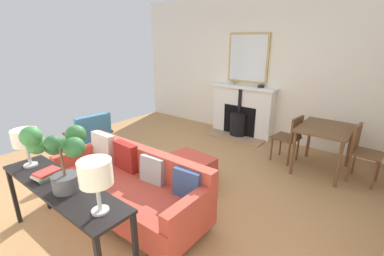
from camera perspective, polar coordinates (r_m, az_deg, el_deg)
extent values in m
cube|color=#A87A4C|center=(4.15, -7.27, -10.92)|extent=(5.58, 5.75, 0.01)
cube|color=silver|center=(5.93, 12.13, 12.53)|extent=(0.12, 5.75, 2.89)
cube|color=#9E7A5B|center=(5.80, 8.92, -1.96)|extent=(0.40, 1.29, 0.03)
cube|color=white|center=(5.92, 10.74, 3.48)|extent=(0.26, 1.36, 1.03)
cube|color=black|center=(5.88, 10.14, 1.67)|extent=(0.06, 0.75, 0.63)
cylinder|color=black|center=(5.87, 9.91, 0.84)|extent=(0.36, 0.36, 0.47)
cylinder|color=black|center=(5.80, 10.05, 3.17)|extent=(0.38, 0.38, 0.02)
cylinder|color=black|center=(5.73, 10.20, 5.72)|extent=(0.07, 0.07, 0.51)
cube|color=white|center=(5.79, 10.95, 8.62)|extent=(0.31, 1.44, 0.05)
cube|color=tan|center=(5.83, 11.93, 14.44)|extent=(0.04, 0.90, 1.00)
cube|color=silver|center=(5.81, 11.83, 14.44)|extent=(0.01, 0.82, 0.92)
cylinder|color=#9E9384|center=(5.94, 8.75, 9.48)|extent=(0.12, 0.12, 0.05)
torus|color=#9E9384|center=(5.93, 8.76, 9.68)|extent=(0.12, 0.12, 0.01)
cylinder|color=black|center=(5.65, 14.54, 8.63)|extent=(0.14, 0.14, 0.05)
torus|color=black|center=(5.65, 14.55, 8.83)|extent=(0.14, 0.14, 0.01)
cylinder|color=#B2B2B7|center=(4.02, -25.35, -12.90)|extent=(0.04, 0.04, 0.10)
cylinder|color=#B2B2B7|center=(4.28, -17.88, -9.94)|extent=(0.04, 0.04, 0.10)
cylinder|color=#B2B2B7|center=(3.18, 1.92, -19.92)|extent=(0.04, 0.04, 0.10)
cube|color=#B74233|center=(3.39, -13.85, -13.55)|extent=(0.81, 2.08, 0.32)
cube|color=#B74233|center=(3.42, -9.93, -6.81)|extent=(0.16, 2.08, 0.33)
cube|color=#B74233|center=(4.02, -22.96, -5.25)|extent=(0.75, 0.13, 0.18)
cube|color=#B74233|center=(2.66, -0.37, -16.39)|extent=(0.75, 0.13, 0.18)
cube|color=beige|center=(3.91, -18.48, -3.95)|extent=(0.14, 0.40, 0.41)
cube|color=maroon|center=(3.54, -13.99, -6.05)|extent=(0.13, 0.39, 0.38)
cube|color=#99999E|center=(3.21, -8.33, -8.85)|extent=(0.17, 0.34, 0.33)
cube|color=#334775|center=(2.90, -0.97, -11.89)|extent=(0.16, 0.33, 0.33)
cylinder|color=#B2B2B7|center=(4.03, -5.79, -11.01)|extent=(0.03, 0.03, 0.09)
cylinder|color=#B2B2B7|center=(3.70, -0.37, -13.83)|extent=(0.03, 0.03, 0.09)
cylinder|color=#B2B2B7|center=(4.30, -1.14, -8.89)|extent=(0.03, 0.03, 0.09)
cylinder|color=#B2B2B7|center=(4.00, 4.27, -11.27)|extent=(0.03, 0.03, 0.09)
cube|color=#B74233|center=(3.90, -0.80, -8.57)|extent=(0.63, 0.70, 0.32)
cube|color=#4C3321|center=(5.42, -19.66, -2.53)|extent=(0.05, 0.05, 0.35)
cube|color=#4C3321|center=(5.24, -24.63, -3.89)|extent=(0.05, 0.05, 0.35)
cube|color=#4C3321|center=(5.02, -17.22, -3.96)|extent=(0.05, 0.05, 0.35)
cube|color=#4C3321|center=(4.82, -22.52, -5.50)|extent=(0.05, 0.05, 0.35)
cube|color=teal|center=(5.05, -21.27, -1.86)|extent=(0.66, 0.62, 0.08)
cube|color=teal|center=(4.75, -20.34, 0.16)|extent=(0.61, 0.18, 0.42)
cube|color=#4C3321|center=(5.15, -18.18, -0.06)|extent=(0.10, 0.53, 0.04)
cube|color=#4C3321|center=(4.91, -24.75, -1.77)|extent=(0.10, 0.53, 0.04)
cube|color=black|center=(3.77, -28.91, -10.48)|extent=(0.04, 0.04, 0.69)
cube|color=black|center=(2.53, -11.99, -23.75)|extent=(0.04, 0.04, 0.69)
cube|color=black|center=(3.69, -33.79, -12.09)|extent=(0.04, 0.04, 0.69)
cube|color=black|center=(2.86, -26.30, -11.17)|extent=(0.40, 1.73, 0.03)
cylinder|color=#B2B2B7|center=(3.40, -31.25, -6.77)|extent=(0.14, 0.14, 0.02)
cylinder|color=#B2B2B7|center=(3.36, -31.60, -4.88)|extent=(0.03, 0.03, 0.22)
cylinder|color=silver|center=(3.29, -32.18, -1.71)|extent=(0.25, 0.25, 0.17)
cylinder|color=#B2B2B7|center=(2.34, -19.03, -16.35)|extent=(0.14, 0.14, 0.02)
cylinder|color=#B2B2B7|center=(2.27, -19.37, -13.75)|extent=(0.03, 0.03, 0.23)
cylinder|color=white|center=(2.17, -19.98, -8.94)|extent=(0.26, 0.26, 0.20)
cylinder|color=#4C4C51|center=(2.71, -25.39, -10.55)|extent=(0.23, 0.23, 0.15)
cylinder|color=brown|center=(2.62, -26.01, -6.57)|extent=(0.02, 0.02, 0.26)
sphere|color=#387A3D|center=(2.47, -31.23, -1.57)|extent=(0.17, 0.17, 0.17)
sphere|color=#26562D|center=(2.33, -27.68, -2.83)|extent=(0.12, 0.12, 0.12)
sphere|color=#2D6633|center=(2.42, -23.93, -3.80)|extent=(0.18, 0.18, 0.18)
sphere|color=#2D6633|center=(2.50, -23.62, -1.32)|extent=(0.17, 0.17, 0.17)
sphere|color=#387A3D|center=(2.66, -25.06, -3.36)|extent=(0.16, 0.16, 0.16)
sphere|color=#26562D|center=(2.70, -27.44, -3.37)|extent=(0.17, 0.17, 0.17)
sphere|color=#387A3D|center=(2.68, -30.33, -3.11)|extent=(0.17, 0.17, 0.17)
cube|color=#4C7056|center=(3.06, -28.35, -8.93)|extent=(0.24, 0.20, 0.02)
cube|color=beige|center=(3.05, -28.69, -8.63)|extent=(0.26, 0.18, 0.02)
cube|color=#B23833|center=(3.04, -28.60, -8.25)|extent=(0.24, 0.19, 0.02)
cylinder|color=brown|center=(5.15, 23.74, -2.03)|extent=(0.05, 0.05, 0.71)
cylinder|color=brown|center=(4.40, 20.81, -5.12)|extent=(0.05, 0.05, 0.71)
cylinder|color=brown|center=(5.06, 30.66, -3.50)|extent=(0.05, 0.05, 0.71)
cylinder|color=brown|center=(4.28, 28.92, -6.95)|extent=(0.05, 0.05, 0.71)
cube|color=brown|center=(4.59, 26.73, -0.03)|extent=(0.93, 0.74, 0.03)
cylinder|color=brown|center=(5.09, 18.42, -3.32)|extent=(0.04, 0.04, 0.42)
cylinder|color=brown|center=(4.83, 16.63, -4.35)|extent=(0.04, 0.04, 0.42)
cylinder|color=brown|center=(4.97, 21.67, -4.25)|extent=(0.04, 0.04, 0.42)
cylinder|color=brown|center=(4.70, 20.01, -5.37)|extent=(0.04, 0.04, 0.42)
cube|color=brown|center=(4.82, 19.46, -1.89)|extent=(0.45, 0.45, 0.02)
cube|color=brown|center=(4.69, 21.56, -0.09)|extent=(0.36, 0.08, 0.38)
cylinder|color=brown|center=(4.53, 34.40, -8.38)|extent=(0.03, 0.03, 0.45)
cylinder|color=brown|center=(4.83, 35.08, -6.98)|extent=(0.03, 0.03, 0.45)
cylinder|color=brown|center=(4.57, 30.49, -7.42)|extent=(0.03, 0.03, 0.45)
cylinder|color=brown|center=(4.86, 31.40, -6.09)|extent=(0.03, 0.03, 0.45)
cube|color=brown|center=(4.61, 33.35, -4.57)|extent=(0.43, 0.43, 0.02)
cube|color=brown|center=(4.57, 31.74, -1.72)|extent=(0.36, 0.07, 0.38)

